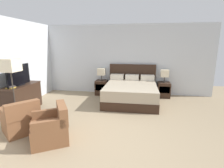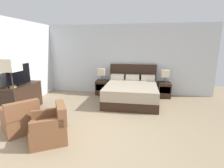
% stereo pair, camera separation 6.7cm
% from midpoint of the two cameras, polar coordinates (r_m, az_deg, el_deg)
% --- Properties ---
extents(ground_plane, '(11.25, 11.25, 0.00)m').
position_cam_midpoint_polar(ground_plane, '(3.71, -4.94, -18.66)').
color(ground_plane, '#998466').
extents(wall_back, '(7.00, 0.06, 2.68)m').
position_cam_midpoint_polar(wall_back, '(6.92, 2.35, 7.91)').
color(wall_back, silver).
rests_on(wall_back, ground).
extents(wall_left, '(0.06, 5.55, 2.68)m').
position_cam_midpoint_polar(wall_left, '(5.97, -29.80, 5.46)').
color(wall_left, silver).
rests_on(wall_left, ground).
extents(bed, '(1.77, 2.04, 1.18)m').
position_cam_midpoint_polar(bed, '(6.03, 5.85, -2.61)').
color(bed, '#332116').
rests_on(bed, ground).
extents(nightstand_left, '(0.45, 0.48, 0.56)m').
position_cam_midpoint_polar(nightstand_left, '(6.88, -3.71, -1.11)').
color(nightstand_left, '#332116').
rests_on(nightstand_left, ground).
extents(nightstand_right, '(0.45, 0.48, 0.56)m').
position_cam_midpoint_polar(nightstand_right, '(6.78, 16.21, -1.81)').
color(nightstand_right, '#332116').
rests_on(nightstand_right, ground).
extents(table_lamp_left, '(0.27, 0.27, 0.48)m').
position_cam_midpoint_polar(table_lamp_left, '(6.76, -3.78, 3.99)').
color(table_lamp_left, '#332D28').
rests_on(table_lamp_left, nightstand_left).
extents(table_lamp_right, '(0.27, 0.27, 0.48)m').
position_cam_midpoint_polar(table_lamp_right, '(6.66, 16.54, 3.35)').
color(table_lamp_right, '#332D28').
rests_on(table_lamp_right, nightstand_right).
extents(dresser, '(0.52, 1.29, 0.79)m').
position_cam_midpoint_polar(dresser, '(5.78, -27.71, -3.99)').
color(dresser, '#332116').
rests_on(dresser, ground).
extents(tv, '(0.18, 0.93, 0.59)m').
position_cam_midpoint_polar(tv, '(5.63, -28.50, 2.49)').
color(tv, black).
rests_on(tv, dresser).
extents(book_red_cover, '(0.19, 0.18, 0.03)m').
position_cam_midpoint_polar(book_red_cover, '(5.40, -30.45, -1.04)').
color(book_red_cover, gold).
rests_on(book_red_cover, dresser).
extents(book_blue_cover, '(0.23, 0.22, 0.03)m').
position_cam_midpoint_polar(book_blue_cover, '(5.40, -30.63, -0.69)').
color(book_blue_cover, '#383333').
rests_on(book_blue_cover, book_red_cover).
extents(armchair_by_window, '(0.96, 0.96, 0.76)m').
position_cam_midpoint_polar(armchair_by_window, '(4.47, -27.92, -10.37)').
color(armchair_by_window, brown).
rests_on(armchair_by_window, ground).
extents(armchair_companion, '(0.94, 0.94, 0.76)m').
position_cam_midpoint_polar(armchair_companion, '(3.84, -19.68, -13.39)').
color(armchair_companion, brown).
rests_on(armchair_companion, ground).
extents(floor_lamp, '(0.38, 0.38, 1.60)m').
position_cam_midpoint_polar(floor_lamp, '(4.97, -30.61, 4.47)').
color(floor_lamp, '#332D28').
rests_on(floor_lamp, ground).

